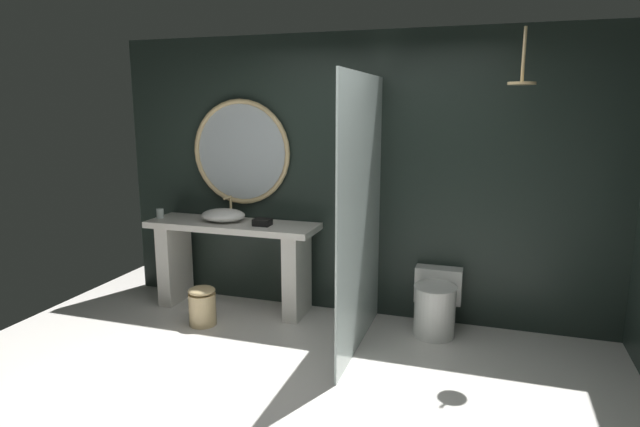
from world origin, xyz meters
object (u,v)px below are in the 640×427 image
object	(u,v)px
waste_bin	(202,305)
round_wall_mirror	(241,152)
toilet	(436,302)
tumbler_cup	(160,213)
rain_shower_head	(522,77)
tissue_box	(262,222)
vessel_sink	(223,215)

from	to	relation	value
waste_bin	round_wall_mirror	bearing A→B (deg)	83.24
round_wall_mirror	toilet	bearing A→B (deg)	-6.26
tumbler_cup	toilet	size ratio (longest dim) A/B	0.17
round_wall_mirror	rain_shower_head	xyz separation A→B (m)	(2.50, -0.51, 0.64)
tissue_box	rain_shower_head	xyz separation A→B (m)	(2.17, -0.24, 1.26)
tumbler_cup	rain_shower_head	size ratio (longest dim) A/B	0.23
round_wall_mirror	rain_shower_head	world-z (taller)	rain_shower_head
vessel_sink	toilet	distance (m)	2.14
tissue_box	round_wall_mirror	size ratio (longest dim) A/B	0.15
rain_shower_head	tumbler_cup	bearing A→B (deg)	175.86
vessel_sink	waste_bin	world-z (taller)	vessel_sink
tissue_box	toilet	world-z (taller)	tissue_box
waste_bin	toilet	bearing A→B (deg)	13.56
tumbler_cup	round_wall_mirror	world-z (taller)	round_wall_mirror
tissue_box	waste_bin	size ratio (longest dim) A/B	0.44
tumbler_cup	tissue_box	size ratio (longest dim) A/B	0.60
tumbler_cup	waste_bin	size ratio (longest dim) A/B	0.26
rain_shower_head	toilet	distance (m)	1.98
tissue_box	toilet	size ratio (longest dim) A/B	0.28
rain_shower_head	tissue_box	bearing A→B (deg)	173.79
vessel_sink	round_wall_mirror	bearing A→B (deg)	65.76
vessel_sink	waste_bin	bearing A→B (deg)	-88.11
vessel_sink	tumbler_cup	xyz separation A→B (m)	(-0.67, -0.05, -0.01)
waste_bin	tissue_box	bearing A→B (deg)	45.76
waste_bin	vessel_sink	bearing A→B (deg)	91.89
vessel_sink	tissue_box	xyz separation A→B (m)	(0.43, -0.05, -0.03)
tumbler_cup	rain_shower_head	bearing A→B (deg)	-4.14
round_wall_mirror	vessel_sink	bearing A→B (deg)	-114.24
round_wall_mirror	toilet	world-z (taller)	round_wall_mirror
tumbler_cup	toilet	world-z (taller)	tumbler_cup
vessel_sink	round_wall_mirror	distance (m)	0.64
round_wall_mirror	toilet	xyz separation A→B (m)	(1.94, -0.21, -1.23)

